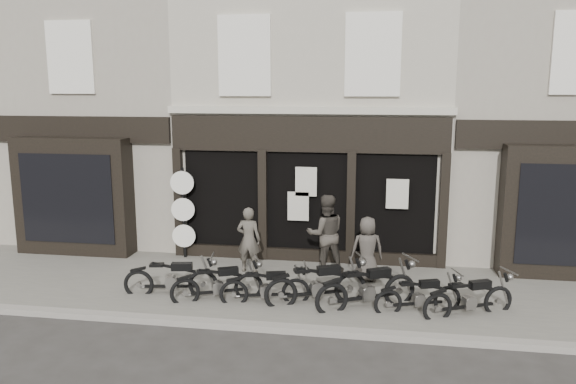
# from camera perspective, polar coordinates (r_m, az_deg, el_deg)

# --- Properties ---
(ground_plane) EXTENTS (90.00, 90.00, 0.00)m
(ground_plane) POSITION_cam_1_polar(r_m,az_deg,el_deg) (12.26, 0.07, -11.57)
(ground_plane) COLOR #2D2B28
(ground_plane) RESTS_ON ground
(pavement) EXTENTS (30.00, 4.20, 0.12)m
(pavement) POSITION_cam_1_polar(r_m,az_deg,el_deg) (13.06, 0.70, -9.85)
(pavement) COLOR #605D55
(pavement) RESTS_ON ground_plane
(kerb) EXTENTS (30.00, 0.25, 0.13)m
(kerb) POSITION_cam_1_polar(r_m,az_deg,el_deg) (11.10, -0.98, -13.66)
(kerb) COLOR gray
(kerb) RESTS_ON ground_plane
(central_building) EXTENTS (7.30, 6.22, 8.34)m
(central_building) POSITION_cam_1_polar(r_m,az_deg,el_deg) (17.26, 3.24, 8.79)
(central_building) COLOR #ADA594
(central_building) RESTS_ON ground
(neighbour_left) EXTENTS (5.60, 6.73, 8.34)m
(neighbour_left) POSITION_cam_1_polar(r_m,az_deg,el_deg) (18.95, -16.47, 8.42)
(neighbour_left) COLOR gray
(neighbour_left) RESTS_ON ground
(neighbour_right) EXTENTS (5.60, 6.73, 8.34)m
(neighbour_right) POSITION_cam_1_polar(r_m,az_deg,el_deg) (17.70, 24.32, 7.79)
(neighbour_right) COLOR gray
(neighbour_right) RESTS_ON ground
(motorcycle_0) EXTENTS (2.08, 0.65, 1.00)m
(motorcycle_0) POSITION_cam_1_polar(r_m,az_deg,el_deg) (12.81, -11.69, -8.89)
(motorcycle_0) COLOR black
(motorcycle_0) RESTS_ON ground
(motorcycle_1) EXTENTS (1.88, 1.08, 0.97)m
(motorcycle_1) POSITION_cam_1_polar(r_m,az_deg,el_deg) (12.37, -7.09, -9.53)
(motorcycle_1) COLOR black
(motorcycle_1) RESTS_ON ground
(motorcycle_2) EXTENTS (1.91, 0.74, 0.93)m
(motorcycle_2) POSITION_cam_1_polar(r_m,az_deg,el_deg) (12.13, -2.23, -9.93)
(motorcycle_2) COLOR black
(motorcycle_2) RESTS_ON ground
(motorcycle_3) EXTENTS (2.12, 1.17, 1.08)m
(motorcycle_3) POSITION_cam_1_polar(r_m,az_deg,el_deg) (12.10, 3.00, -9.69)
(motorcycle_3) COLOR black
(motorcycle_3) RESTS_ON ground
(motorcycle_4) EXTENTS (2.10, 1.37, 1.10)m
(motorcycle_4) POSITION_cam_1_polar(r_m,az_deg,el_deg) (11.97, 8.09, -9.99)
(motorcycle_4) COLOR black
(motorcycle_4) RESTS_ON ground
(motorcycle_5) EXTENTS (1.81, 0.86, 0.90)m
(motorcycle_5) POSITION_cam_1_polar(r_m,az_deg,el_deg) (12.00, 13.18, -10.52)
(motorcycle_5) COLOR black
(motorcycle_5) RESTS_ON ground
(motorcycle_6) EXTENTS (1.89, 1.10, 0.97)m
(motorcycle_6) POSITION_cam_1_polar(r_m,az_deg,el_deg) (12.05, 17.96, -10.53)
(motorcycle_6) COLOR black
(motorcycle_6) RESTS_ON ground
(man_left) EXTENTS (0.61, 0.41, 1.63)m
(man_left) POSITION_cam_1_polar(r_m,az_deg,el_deg) (13.86, -4.02, -4.85)
(man_left) COLOR #4C473F
(man_left) RESTS_ON pavement
(man_centre) EXTENTS (1.11, 0.97, 1.95)m
(man_centre) POSITION_cam_1_polar(r_m,az_deg,el_deg) (13.77, 3.84, -4.27)
(man_centre) COLOR #3E3832
(man_centre) RESTS_ON pavement
(man_right) EXTENTS (0.84, 0.63, 1.55)m
(man_right) POSITION_cam_1_polar(r_m,az_deg,el_deg) (13.32, 8.04, -5.77)
(man_right) COLOR #403B36
(man_right) RESTS_ON pavement
(advert_sign_post) EXTENTS (0.62, 0.40, 2.55)m
(advert_sign_post) POSITION_cam_1_polar(r_m,az_deg,el_deg) (15.15, -10.56, -2.48)
(advert_sign_post) COLOR black
(advert_sign_post) RESTS_ON ground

